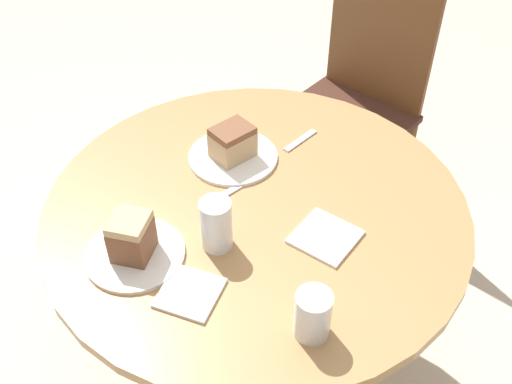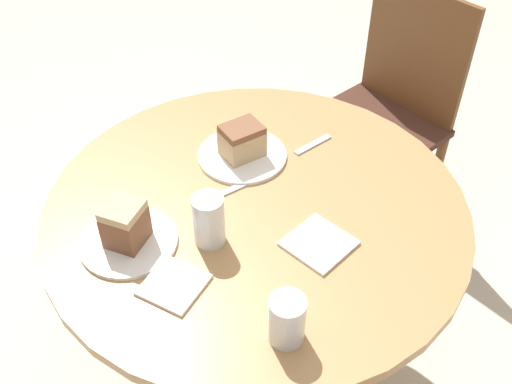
{
  "view_description": "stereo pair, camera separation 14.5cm",
  "coord_description": "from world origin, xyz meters",
  "px_view_note": "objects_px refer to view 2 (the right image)",
  "views": [
    {
      "loc": [
        0.55,
        -0.92,
        1.73
      ],
      "look_at": [
        0.0,
        0.0,
        0.76
      ],
      "focal_mm": 42.0,
      "sensor_mm": 36.0,
      "label": 1
    },
    {
      "loc": [
        0.67,
        -0.83,
        1.73
      ],
      "look_at": [
        0.0,
        0.0,
        0.76
      ],
      "focal_mm": 42.0,
      "sensor_mm": 36.0,
      "label": 2
    }
  ],
  "objects_px": {
    "chair": "(385,112)",
    "glass_lemonade": "(209,222)",
    "cake_slice_far": "(125,224)",
    "glass_water": "(287,321)",
    "plate_near": "(242,155)",
    "plate_far": "(129,242)",
    "cake_slice_near": "(242,141)"
  },
  "relations": [
    {
      "from": "chair",
      "to": "cake_slice_near",
      "type": "height_order",
      "value": "chair"
    },
    {
      "from": "glass_lemonade",
      "to": "plate_near",
      "type": "bearing_deg",
      "value": 115.88
    },
    {
      "from": "plate_near",
      "to": "plate_far",
      "type": "height_order",
      "value": "same"
    },
    {
      "from": "plate_far",
      "to": "chair",
      "type": "bearing_deg",
      "value": 87.31
    },
    {
      "from": "chair",
      "to": "glass_water",
      "type": "distance_m",
      "value": 1.22
    },
    {
      "from": "chair",
      "to": "plate_far",
      "type": "xyz_separation_m",
      "value": [
        -0.05,
        -1.15,
        0.24
      ]
    },
    {
      "from": "glass_water",
      "to": "cake_slice_far",
      "type": "bearing_deg",
      "value": -176.85
    },
    {
      "from": "cake_slice_far",
      "to": "glass_water",
      "type": "xyz_separation_m",
      "value": [
        0.43,
        0.02,
        -0.01
      ]
    },
    {
      "from": "plate_near",
      "to": "cake_slice_far",
      "type": "distance_m",
      "value": 0.41
    },
    {
      "from": "plate_far",
      "to": "glass_water",
      "type": "xyz_separation_m",
      "value": [
        0.43,
        0.02,
        0.04
      ]
    },
    {
      "from": "plate_far",
      "to": "cake_slice_near",
      "type": "relative_size",
      "value": 1.8
    },
    {
      "from": "plate_near",
      "to": "glass_water",
      "type": "xyz_separation_m",
      "value": [
        0.43,
        -0.38,
        0.04
      ]
    },
    {
      "from": "plate_near",
      "to": "cake_slice_near",
      "type": "height_order",
      "value": "cake_slice_near"
    },
    {
      "from": "cake_slice_far",
      "to": "glass_lemonade",
      "type": "xyz_separation_m",
      "value": [
        0.14,
        0.12,
        -0.0
      ]
    },
    {
      "from": "chair",
      "to": "glass_lemonade",
      "type": "height_order",
      "value": "chair"
    },
    {
      "from": "glass_lemonade",
      "to": "glass_water",
      "type": "relative_size",
      "value": 1.17
    },
    {
      "from": "cake_slice_near",
      "to": "glass_water",
      "type": "bearing_deg",
      "value": -41.7
    },
    {
      "from": "chair",
      "to": "cake_slice_far",
      "type": "xyz_separation_m",
      "value": [
        -0.05,
        -1.15,
        0.3
      ]
    },
    {
      "from": "plate_near",
      "to": "cake_slice_far",
      "type": "height_order",
      "value": "cake_slice_far"
    },
    {
      "from": "plate_near",
      "to": "glass_water",
      "type": "distance_m",
      "value": 0.58
    },
    {
      "from": "plate_near",
      "to": "glass_lemonade",
      "type": "xyz_separation_m",
      "value": [
        0.14,
        -0.28,
        0.05
      ]
    },
    {
      "from": "plate_far",
      "to": "glass_lemonade",
      "type": "distance_m",
      "value": 0.19
    },
    {
      "from": "plate_near",
      "to": "plate_far",
      "type": "xyz_separation_m",
      "value": [
        -0.0,
        -0.41,
        0.0
      ]
    },
    {
      "from": "chair",
      "to": "plate_near",
      "type": "bearing_deg",
      "value": -83.99
    },
    {
      "from": "glass_lemonade",
      "to": "cake_slice_far",
      "type": "bearing_deg",
      "value": -138.18
    },
    {
      "from": "plate_far",
      "to": "glass_water",
      "type": "bearing_deg",
      "value": 3.15
    },
    {
      "from": "glass_lemonade",
      "to": "glass_water",
      "type": "bearing_deg",
      "value": -19.04
    },
    {
      "from": "chair",
      "to": "glass_lemonade",
      "type": "xyz_separation_m",
      "value": [
        0.09,
        -1.03,
        0.3
      ]
    },
    {
      "from": "plate_near",
      "to": "glass_lemonade",
      "type": "bearing_deg",
      "value": -64.12
    },
    {
      "from": "cake_slice_far",
      "to": "glass_water",
      "type": "height_order",
      "value": "cake_slice_far"
    },
    {
      "from": "cake_slice_near",
      "to": "cake_slice_far",
      "type": "relative_size",
      "value": 1.18
    },
    {
      "from": "plate_far",
      "to": "glass_lemonade",
      "type": "xyz_separation_m",
      "value": [
        0.14,
        0.12,
        0.05
      ]
    }
  ]
}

